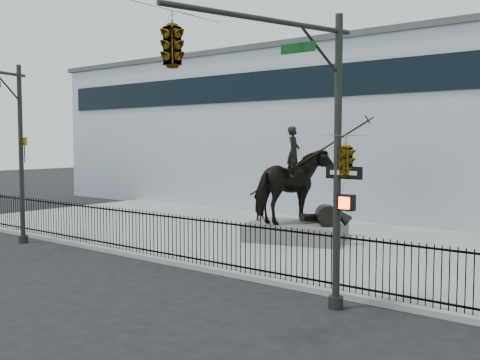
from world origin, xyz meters
The scene contains 8 objects.
ground centered at (0.00, 0.00, 0.00)m, with size 120.00×120.00×0.00m, color black.
plaza centered at (0.00, 7.00, 0.07)m, with size 30.00×12.00×0.15m, color #9A9A98.
building centered at (0.00, 20.00, 4.50)m, with size 44.00×14.00×9.00m, color silver.
picket_fence centered at (0.00, 1.25, 0.90)m, with size 22.10×0.10×1.50m.
statue_plinth centered at (1.60, 6.74, 0.49)m, with size 3.65×2.51×0.69m, color #575550.
equestrian_statue centered at (1.66, 6.76, 2.27)m, with size 4.53×3.46×3.97m.
traffic_signal_left centered at (-6.75, -0.62, 4.03)m, with size 1.52×4.84×7.00m.
traffic_signal_right centered at (6.47, -2.00, 4.85)m, with size 2.17×6.86×7.00m.
Camera 1 is at (13.51, -11.62, 4.05)m, focal length 42.00 mm.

